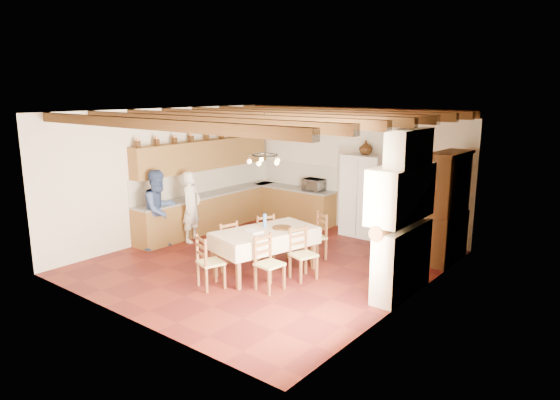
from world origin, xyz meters
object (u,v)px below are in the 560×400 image
Objects in this scene: chair_right_near at (270,263)px; microwave at (314,185)px; chair_right_far at (303,254)px; person_woman_blue at (160,209)px; chair_left_far at (262,236)px; hutch at (447,207)px; chair_end_far at (314,236)px; dining_table at (265,234)px; person_woman_red at (385,232)px; chair_end_near at (211,261)px; chair_left_near at (224,245)px; person_man at (191,207)px; refrigerator at (365,195)px.

chair_right_near is 1.81× the size of microwave.
person_woman_blue reaches higher than chair_right_far.
chair_right_near is (1.18, -1.18, 0.00)m from chair_left_far.
hutch reaches higher than chair_end_far.
microwave is (-3.67, 0.63, -0.07)m from hutch.
dining_table is 1.39× the size of person_woman_red.
person_woman_blue is at bearing -0.38° from chair_end_near.
chair_left_far is (0.18, 0.91, 0.00)m from chair_left_near.
chair_end_near is (-0.86, -0.57, 0.00)m from chair_right_near.
chair_right_far is 3.84m from microwave.
chair_right_far is 1.00× the size of chair_end_far.
chair_left_far is 2.05m from person_man.
chair_left_near and chair_end_near have the same top height.
person_man is 3.04× the size of microwave.
refrigerator is 2.01× the size of chair_left_near.
chair_right_far and chair_end_near have the same top height.
chair_left_near is 1.81× the size of microwave.
person_woman_blue reaches higher than dining_table.
hutch is 3.69m from dining_table.
hutch reaches higher than person_woman_blue.
chair_left_far is at bearing -116.18° from chair_end_far.
chair_right_far and chair_end_far have the same top height.
chair_left_near and chair_right_far have the same top height.
chair_right_far is at bearing -29.27° from person_woman_red.
chair_left_far and chair_right_far have the same top height.
refrigerator reaches higher than chair_end_near.
chair_end_near is (-0.48, -4.59, -0.49)m from refrigerator.
dining_table is at bearing -68.66° from microwave.
chair_right_near is 3.40m from person_man.
refrigerator reaches higher than chair_left_near.
refrigerator reaches higher than chair_end_far.
chair_end_far is (0.86, 0.65, 0.00)m from chair_left_far.
person_woman_red is 3.53m from microwave.
chair_end_near is (-0.27, -1.15, -0.28)m from dining_table.
person_man is at bearing -134.00° from refrigerator.
person_man reaches higher than chair_left_far.
dining_table is 2.20× the size of chair_end_far.
person_woman_red reaches higher than chair_end_near.
person_woman_red is (1.11, 2.08, 0.28)m from chair_right_near.
chair_left_far is 1.77m from chair_end_near.
chair_end_far is 2.71m from microwave.
hutch is 2.32× the size of chair_right_far.
dining_table is at bearing 67.11° from chair_left_far.
chair_right_far is 0.63× the size of person_woman_red.
person_man reaches higher than microwave.
person_woman_red reaches higher than chair_right_far.
person_woman_blue is at bearing -128.81° from refrigerator.
chair_end_near and chair_end_far have the same top height.
hutch reaches higher than refrigerator.
person_man reaches higher than dining_table.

